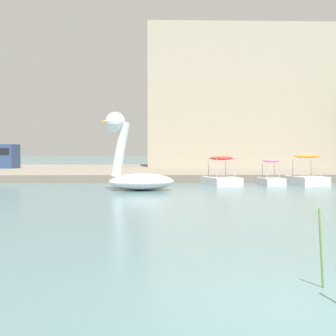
{
  "coord_description": "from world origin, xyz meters",
  "views": [
    {
      "loc": [
        -1.79,
        -4.45,
        1.68
      ],
      "look_at": [
        -1.09,
        18.62,
        0.92
      ],
      "focal_mm": 48.43,
      "sensor_mm": 36.0,
      "label": 1
    }
  ],
  "objects_px": {
    "swan_boat": "(135,169)",
    "pedal_boat_red": "(221,177)",
    "pedal_boat_pink": "(271,178)",
    "pedal_boat_orange": "(307,176)"
  },
  "relations": [
    {
      "from": "swan_boat",
      "to": "pedal_boat_pink",
      "type": "height_order",
      "value": "swan_boat"
    },
    {
      "from": "pedal_boat_red",
      "to": "pedal_boat_pink",
      "type": "bearing_deg",
      "value": 2.06
    },
    {
      "from": "swan_boat",
      "to": "pedal_boat_red",
      "type": "distance_m",
      "value": 5.32
    },
    {
      "from": "pedal_boat_red",
      "to": "pedal_boat_pink",
      "type": "relative_size",
      "value": 1.34
    },
    {
      "from": "swan_boat",
      "to": "pedal_boat_pink",
      "type": "relative_size",
      "value": 1.78
    },
    {
      "from": "swan_boat",
      "to": "pedal_boat_orange",
      "type": "xyz_separation_m",
      "value": [
        8.83,
        3.02,
        -0.49
      ]
    },
    {
      "from": "pedal_boat_pink",
      "to": "pedal_boat_red",
      "type": "bearing_deg",
      "value": -177.94
    },
    {
      "from": "pedal_boat_orange",
      "to": "swan_boat",
      "type": "bearing_deg",
      "value": -161.14
    },
    {
      "from": "swan_boat",
      "to": "pedal_boat_pink",
      "type": "bearing_deg",
      "value": 24.06
    },
    {
      "from": "swan_boat",
      "to": "pedal_boat_orange",
      "type": "bearing_deg",
      "value": 18.86
    }
  ]
}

